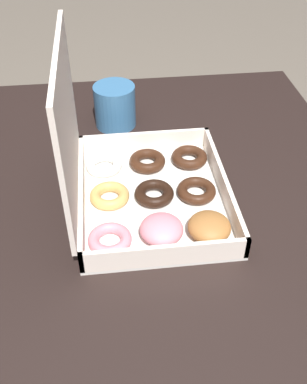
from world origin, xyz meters
TOP-DOWN VIEW (x-y plane):
  - dining_table at (0.00, 0.00)m, footprint 1.04×0.83m
  - donut_box at (-0.00, 0.05)m, footprint 0.34×0.28m
  - coffee_mug at (0.29, 0.07)m, footprint 0.10×0.10m

SIDE VIEW (x-z plane):
  - dining_table at x=0.00m, z-range 0.26..0.99m
  - coffee_mug at x=0.29m, z-range 0.73..0.83m
  - donut_box at x=0.00m, z-range 0.63..0.94m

